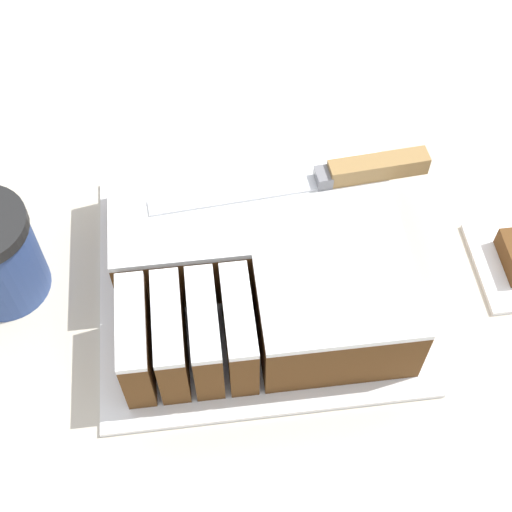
# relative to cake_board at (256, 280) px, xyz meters

# --- Properties ---
(ground_plane) EXTENTS (8.00, 8.00, 0.00)m
(ground_plane) POSITION_rel_cake_board_xyz_m (0.05, 0.07, -0.89)
(ground_plane) COLOR #4C4742
(countertop) EXTENTS (1.40, 1.10, 0.89)m
(countertop) POSITION_rel_cake_board_xyz_m (0.05, 0.07, -0.45)
(countertop) COLOR beige
(countertop) RESTS_ON ground_plane
(cake_board) EXTENTS (0.34, 0.32, 0.01)m
(cake_board) POSITION_rel_cake_board_xyz_m (0.00, 0.00, 0.00)
(cake_board) COLOR white
(cake_board) RESTS_ON countertop
(cake) EXTENTS (0.30, 0.28, 0.09)m
(cake) POSITION_rel_cake_board_xyz_m (0.00, 0.00, 0.05)
(cake) COLOR brown
(cake) RESTS_ON cake_board
(knife) EXTENTS (0.30, 0.04, 0.02)m
(knife) POSITION_rel_cake_board_xyz_m (0.11, 0.06, 0.10)
(knife) COLOR silver
(knife) RESTS_ON cake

